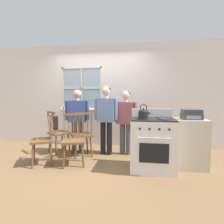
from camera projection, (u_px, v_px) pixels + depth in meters
The scene contains 15 objects.
ground_plane at pixel (86, 163), 3.47m from camera, with size 16.00×16.00×0.00m, color brown.
wall_back at pixel (101, 96), 4.74m from camera, with size 6.40×0.16×2.70m.
chair_by_window at pixel (43, 141), 3.39m from camera, with size 0.55×0.56×0.98m.
chair_near_wall at pixel (82, 135), 3.86m from camera, with size 0.57×0.56×0.98m.
chair_center_cluster at pixel (58, 133), 4.11m from camera, with size 0.58×0.58×0.98m.
chair_near_stove at pixel (73, 141), 3.36m from camera, with size 0.53×0.52×0.98m.
person_elderly_left at pixel (77, 115), 4.15m from camera, with size 0.58×0.26×1.48m.
person_teen_center at pixel (106, 114), 3.93m from camera, with size 0.54×0.23×1.54m.
person_adult_right at pixel (126, 116), 3.95m from camera, with size 0.54×0.29×1.45m.
stove at pixel (152, 143), 3.14m from camera, with size 0.76×0.68×1.08m.
kettle at pixel (143, 113), 2.99m from camera, with size 0.21×0.17×0.25m.
potted_plant at pixel (83, 105), 4.74m from camera, with size 0.12×0.12×0.33m.
handbag at pixel (55, 122), 3.44m from camera, with size 0.25×0.24×0.31m.
side_counter at pixel (190, 143), 3.25m from camera, with size 0.55×0.50×0.90m.
stereo at pixel (191, 115), 3.18m from camera, with size 0.34×0.29×0.18m.
Camera 1 is at (1.02, -3.26, 1.29)m, focal length 28.00 mm.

